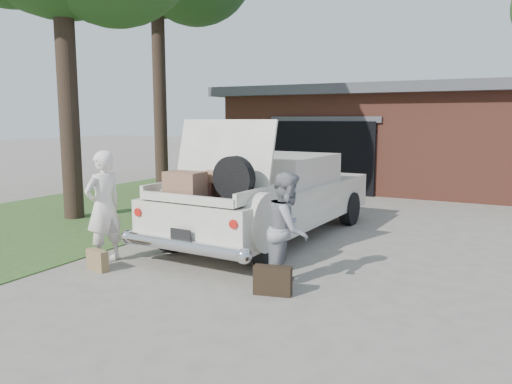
% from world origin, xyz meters
% --- Properties ---
extents(ground, '(90.00, 90.00, 0.00)m').
position_xyz_m(ground, '(0.00, 0.00, 0.00)').
color(ground, gray).
rests_on(ground, ground).
extents(grass_strip, '(6.00, 16.00, 0.02)m').
position_xyz_m(grass_strip, '(-5.50, 3.00, 0.01)').
color(grass_strip, '#2D4C1E').
rests_on(grass_strip, ground).
extents(house, '(12.80, 7.80, 3.30)m').
position_xyz_m(house, '(0.98, 11.47, 1.67)').
color(house, brown).
rests_on(house, ground).
extents(sedan, '(2.41, 5.63, 2.27)m').
position_xyz_m(sedan, '(-0.44, 2.01, 0.82)').
color(sedan, silver).
rests_on(sedan, ground).
extents(woman_left, '(0.53, 0.71, 1.79)m').
position_xyz_m(woman_left, '(-2.05, -0.71, 0.90)').
color(woman_left, white).
rests_on(woman_left, ground).
extents(woman_right, '(0.75, 0.88, 1.57)m').
position_xyz_m(woman_right, '(1.00, -0.39, 0.79)').
color(woman_right, gray).
rests_on(woman_right, ground).
extents(suitcase_left, '(0.43, 0.22, 0.32)m').
position_xyz_m(suitcase_left, '(-1.82, -1.12, 0.16)').
color(suitcase_left, olive).
rests_on(suitcase_left, ground).
extents(suitcase_right, '(0.52, 0.27, 0.38)m').
position_xyz_m(suitcase_right, '(1.00, -0.86, 0.19)').
color(suitcase_right, black).
rests_on(suitcase_right, ground).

